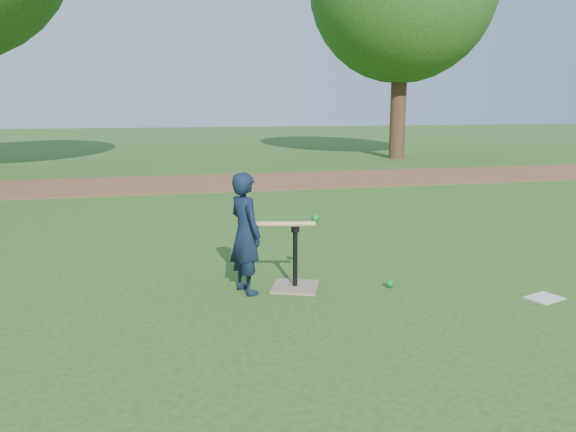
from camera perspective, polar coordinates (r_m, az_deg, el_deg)
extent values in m
plane|color=#285116|center=(5.58, -0.12, -6.89)|extent=(80.00, 80.00, 0.00)
cube|color=brown|center=(12.84, -7.75, 3.39)|extent=(24.00, 3.00, 0.01)
imported|color=black|center=(5.21, -4.35, -1.77)|extent=(0.40, 0.48, 1.14)
sphere|color=#0C8423|center=(5.55, 10.30, -6.75)|extent=(0.08, 0.08, 0.08)
cube|color=silver|center=(5.68, 24.60, -7.58)|extent=(0.36, 0.32, 0.01)
cube|color=#93795D|center=(5.46, 0.73, -7.19)|extent=(0.56, 0.56, 0.02)
cylinder|color=black|center=(5.38, 0.73, -4.27)|extent=(0.05, 0.05, 0.55)
cylinder|color=black|center=(5.31, 0.74, -1.30)|extent=(0.08, 0.08, 0.06)
cylinder|color=tan|center=(5.25, -0.47, -0.82)|extent=(0.60, 0.17, 0.05)
sphere|color=tan|center=(5.16, -3.63, -1.07)|extent=(0.06, 0.06, 0.06)
sphere|color=#0C8423|center=(5.35, 2.80, -0.21)|extent=(0.08, 0.08, 0.08)
cylinder|color=#382316|center=(18.82, 11.13, 10.95)|extent=(0.50, 0.50, 3.42)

